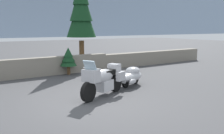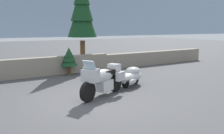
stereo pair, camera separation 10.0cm
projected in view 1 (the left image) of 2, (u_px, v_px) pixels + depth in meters
ground_plane at (89, 102)px, 8.29m from camera, size 80.00×80.00×0.00m
stone_guard_wall at (46, 67)px, 12.96m from camera, size 24.00×0.57×0.91m
touring_motorcycle at (103, 79)px, 8.94m from camera, size 2.18×1.26×1.33m
car_shaped_trailer at (131, 76)px, 10.63m from camera, size 2.17×1.23×0.76m
pine_tree_tall at (81, 8)px, 14.95m from camera, size 1.70×1.70×5.54m
pine_sapling_near at (68, 58)px, 13.11m from camera, size 0.84×0.84×1.37m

